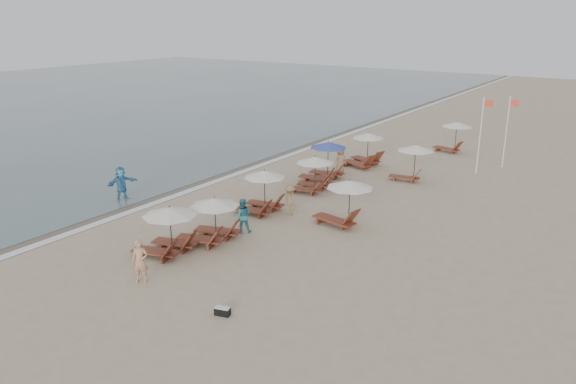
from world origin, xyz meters
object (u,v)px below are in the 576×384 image
Objects in this scene: lounger_station_4 at (324,162)px; inland_station_2 at (453,134)px; beachgoer_far_b at (340,160)px; lounger_station_0 at (167,230)px; flag_pole_near at (481,132)px; duffel_bag at (223,311)px; lounger_station_5 at (363,151)px; lounger_station_3 at (311,174)px; lounger_station_2 at (261,192)px; beachgoer_near at (140,261)px; beachgoer_mid_b at (290,200)px; inland_station_1 at (411,158)px; waterline_walker at (121,183)px; beachgoer_mid_a at (242,216)px; inland_station_0 at (342,200)px; lounger_station_1 at (211,221)px.

inland_station_2 is at bearing 70.46° from lounger_station_4.
beachgoer_far_b is (0.14, 1.79, -0.25)m from lounger_station_4.
flag_pole_near is at bearing 70.21° from lounger_station_0.
lounger_station_5 is at bearing 103.78° from duffel_bag.
flag_pole_near reaches higher than lounger_station_3.
beachgoer_near is at bearing -83.83° from lounger_station_2.
lounger_station_4 is at bearing 90.90° from lounger_station_0.
beachgoer_far_b is at bearing 91.38° from lounger_station_2.
lounger_station_3 is (0.40, 10.72, -0.02)m from lounger_station_0.
lounger_station_3 reaches higher than beachgoer_mid_b.
lounger_station_5 reaches higher than inland_station_1.
duffel_bag is at bearing -143.36° from beachgoer_far_b.
lounger_station_4 is at bearing 108.97° from duffel_bag.
waterline_walker is (-7.07, -9.48, -0.18)m from lounger_station_4.
flag_pole_near is (6.04, 16.13, 1.87)m from beachgoer_mid_a.
beachgoer_mid_a is (-3.34, -3.33, -0.45)m from inland_station_0.
lounger_station_5 reaches higher than lounger_station_0.
lounger_station_5 reaches higher than inland_station_0.
lounger_station_5 is 0.56× the size of flag_pole_near.
inland_station_1 is at bearing 75.03° from lounger_station_0.
waterline_walker is at bearing 153.61° from duffel_bag.
inland_station_1 reaches higher than lounger_station_0.
lounger_station_3 is 5.49m from inland_station_0.
beachgoer_far_b is at bearing -42.62° from beachgoer_mid_b.
lounger_station_1 is at bearing -104.78° from inland_station_1.
beachgoer_far_b is (-4.49, 7.93, -0.41)m from inland_station_0.
lounger_station_3 reaches higher than waterline_walker.
inland_station_1 is (4.45, 2.74, 0.33)m from lounger_station_4.
inland_station_2 is 4.78× the size of duffel_bag.
lounger_station_3 is 1.48× the size of beachgoer_far_b.
beachgoer_mid_a is (-0.01, 6.07, -0.04)m from beachgoer_near.
beachgoer_far_b is 0.35× the size of flag_pole_near.
lounger_station_3 is 1.48× the size of beachgoer_near.
lounger_station_0 is 16.43m from inland_station_1.
lounger_station_2 is at bearing -93.41° from lounger_station_3.
lounger_station_1 is 1.06× the size of lounger_station_2.
flag_pole_near is at bearing 62.63° from lounger_station_2.
lounger_station_5 is 1.73× the size of beachgoer_mid_b.
lounger_station_4 is at bearing -164.50° from beachgoer_far_b.
lounger_station_5 is at bearing 111.62° from inland_station_0.
lounger_station_0 reaches higher than waterline_walker.
beachgoer_mid_b is 0.91× the size of beachgoer_far_b.
beachgoer_mid_b is at bearing -148.52° from beachgoer_far_b.
lounger_station_4 is at bearing -122.94° from beachgoer_mid_a.
lounger_station_5 is at bearing 11.87° from beachgoer_far_b.
lounger_station_4 is 0.56× the size of flag_pole_near.
beachgoer_far_b is at bearing 90.26° from lounger_station_0.
lounger_station_3 is at bearing -126.74° from inland_station_1.
lounger_station_4 is 10.02m from flag_pole_near.
lounger_station_5 is 8.00m from inland_station_2.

